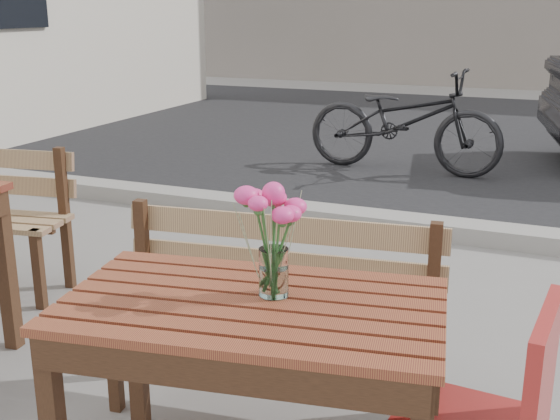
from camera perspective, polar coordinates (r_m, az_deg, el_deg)
name	(u,v)px	position (r m, az deg, el deg)	size (l,w,h in m)	color
street	(474,170)	(6.96, 15.52, 3.14)	(30.00, 8.12, 0.12)	black
main_table	(252,336)	(2.15, -2.30, -10.20)	(1.22, 0.83, 0.70)	maroon
main_bench	(276,289)	(2.73, -0.36, -6.47)	(1.33, 0.54, 0.80)	#845E44
red_chair	(495,419)	(2.06, 17.04, -15.93)	(0.43, 0.43, 0.80)	#A32321
main_vase	(274,226)	(2.06, -0.53, -1.33)	(0.19, 0.19, 0.35)	white
bicycle	(404,120)	(6.82, 10.04, 7.18)	(0.65, 1.88, 0.99)	black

